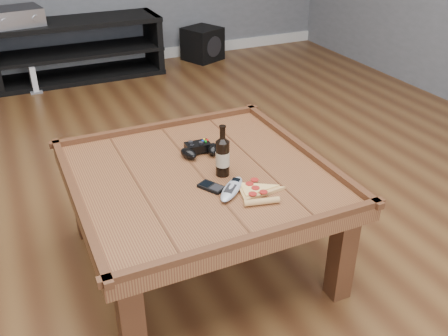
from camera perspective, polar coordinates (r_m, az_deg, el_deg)
name	(u,v)px	position (r m, az deg, el deg)	size (l,w,h in m)	color
ground	(202,261)	(2.26, -2.54, -10.56)	(6.00, 6.00, 0.00)	#472814
baseboard	(77,64)	(4.85, -16.48, 11.29)	(5.00, 0.02, 0.10)	silver
coffee_table	(200,186)	(2.03, -2.77, -2.03)	(1.03, 1.03, 0.48)	#582B19
media_console	(79,50)	(4.57, -16.28, 12.84)	(1.40, 0.45, 0.50)	black
beer_bottle	(223,155)	(1.95, -0.16, 1.44)	(0.06, 0.06, 0.21)	black
game_controller	(200,149)	(2.13, -2.81, 2.15)	(0.19, 0.13, 0.05)	black
pizza_slice	(256,192)	(1.87, 3.72, -2.72)	(0.19, 0.26, 0.02)	tan
smartphone	(212,187)	(1.89, -1.44, -2.17)	(0.10, 0.11, 0.01)	black
remote_control	(232,189)	(1.87, 0.88, -2.40)	(0.17, 0.18, 0.03)	#A2A7B0
av_receiver	(16,17)	(4.45, -22.72, 15.68)	(0.43, 0.38, 0.14)	black
subwoofer	(203,44)	(4.94, -2.47, 13.99)	(0.40, 0.40, 0.31)	black
game_console	(34,80)	(4.40, -20.94, 9.42)	(0.10, 0.17, 0.21)	slate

